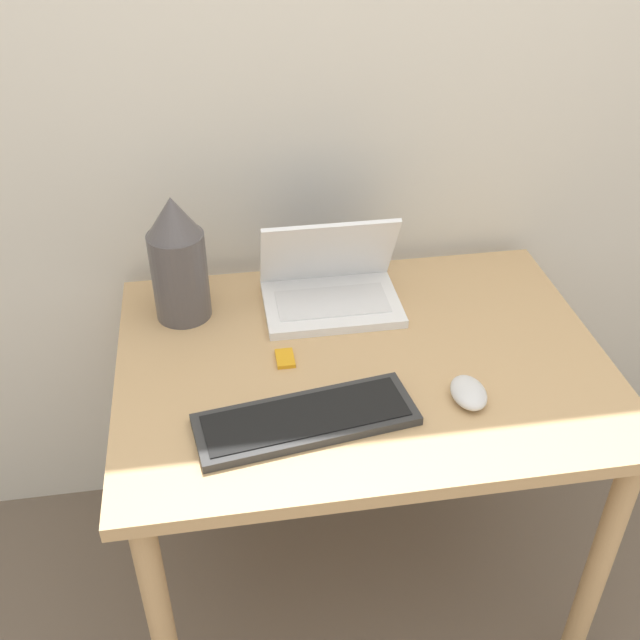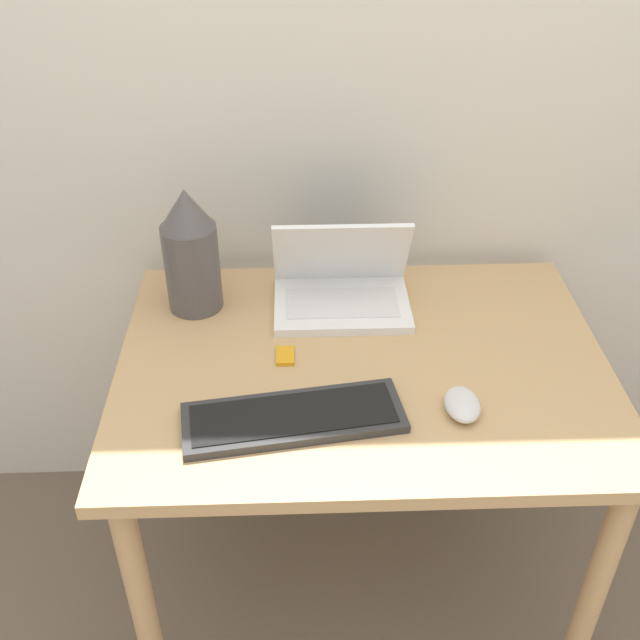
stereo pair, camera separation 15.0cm
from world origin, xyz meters
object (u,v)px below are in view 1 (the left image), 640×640
Objects in this scene: keyboard at (306,419)px; mp3_player at (285,358)px; laptop at (330,285)px; mouse at (469,393)px; vase at (178,260)px.

keyboard reaches higher than mp3_player.
mouse is (0.21, -0.38, -0.03)m from laptop.
mp3_player is (-0.02, 0.19, -0.01)m from keyboard.
vase is at bearing 119.05° from keyboard.
keyboard is at bearing -85.26° from mp3_player.
vase is at bearing 179.14° from laptop.
laptop is 5.19× the size of mp3_player.
keyboard is 4.32× the size of mouse.
mouse is (0.32, 0.02, 0.01)m from keyboard.
mouse reaches higher than keyboard.
keyboard is 0.32m from mouse.
laptop is at bearing 118.96° from mouse.
laptop is at bearing -0.86° from vase.
vase reaches higher than laptop.
mouse is at bearing -35.13° from vase.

